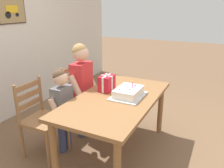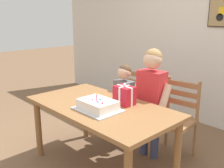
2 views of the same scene
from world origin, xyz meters
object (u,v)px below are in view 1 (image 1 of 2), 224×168
gift_box_red_large (107,83)px  child_older (82,82)px  birthday_cake (128,92)px  child_younger (62,103)px  chair_left (41,118)px  dining_table (116,105)px  chair_right (79,96)px

gift_box_red_large → child_older: child_older is taller
birthday_cake → child_younger: child_younger is taller
child_older → chair_left: bearing=160.8°
chair_left → gift_box_red_large: bearing=-47.6°
birthday_cake → gift_box_red_large: size_ratio=1.94×
dining_table → birthday_cake: birthday_cake is taller
birthday_cake → child_younger: size_ratio=0.42×
chair_right → child_older: 0.43m
dining_table → chair_left: chair_left is taller
chair_left → child_younger: (0.16, -0.20, 0.17)m
chair_left → child_younger: size_ratio=0.88×
birthday_cake → chair_right: (0.31, 0.91, -0.31)m
child_older → child_younger: 0.45m
gift_box_red_large → chair_right: 0.74m
dining_table → gift_box_red_large: 0.31m
chair_left → child_older: child_older is taller
child_older → child_younger: child_older is taller
gift_box_red_large → chair_left: (-0.54, 0.60, -0.36)m
chair_left → child_younger: 0.31m
child_younger → dining_table: bearing=-68.3°
birthday_cake → gift_box_red_large: gift_box_red_large is taller
dining_table → child_older: bearing=72.4°
birthday_cake → child_older: bearing=81.8°
birthday_cake → child_younger: 0.79m
dining_table → child_younger: size_ratio=1.52×
dining_table → chair_left: 0.91m
gift_box_red_large → chair_left: size_ratio=0.25×
child_older → child_younger: (-0.42, 0.00, -0.14)m
chair_right → birthday_cake: bearing=-108.7°
dining_table → gift_box_red_large: gift_box_red_large is taller
dining_table → gift_box_red_large: bearing=54.1°
chair_left → child_younger: child_younger is taller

